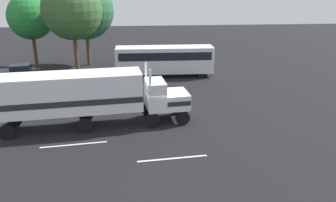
# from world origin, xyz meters

# --- Properties ---
(ground_plane) EXTENTS (120.00, 120.00, 0.00)m
(ground_plane) POSITION_xyz_m (0.00, 0.00, 0.00)
(ground_plane) COLOR black
(lane_stripe_near) EXTENTS (4.39, 0.67, 0.01)m
(lane_stripe_near) POSITION_xyz_m (-5.76, -3.50, 0.01)
(lane_stripe_near) COLOR silver
(lane_stripe_near) RESTS_ON ground_plane
(lane_stripe_mid) EXTENTS (4.40, 0.58, 0.01)m
(lane_stripe_mid) POSITION_xyz_m (0.68, -5.95, 0.01)
(lane_stripe_mid) COLOR silver
(lane_stripe_mid) RESTS_ON ground_plane
(semi_truck) EXTENTS (14.36, 4.35, 4.50)m
(semi_truck) POSITION_xyz_m (-5.25, -0.49, 2.52)
(semi_truck) COLOR white
(semi_truck) RESTS_ON ground_plane
(person_bystander) EXTENTS (0.37, 0.47, 1.63)m
(person_bystander) POSITION_xyz_m (-7.05, 2.40, 0.89)
(person_bystander) COLOR #2D3347
(person_bystander) RESTS_ON ground_plane
(parked_bus) EXTENTS (11.03, 2.72, 3.40)m
(parked_bus) POSITION_xyz_m (1.70, 13.30, 2.07)
(parked_bus) COLOR silver
(parked_bus) RESTS_ON ground_plane
(parked_car) EXTENTS (4.60, 2.36, 1.57)m
(parked_car) POSITION_xyz_m (-14.64, 13.77, 0.81)
(parked_car) COLOR black
(parked_car) RESTS_ON ground_plane
(tree_left) EXTENTS (7.12, 7.12, 10.47)m
(tree_left) POSITION_xyz_m (-7.73, 19.64, 6.89)
(tree_left) COLOR brown
(tree_left) RESTS_ON ground_plane
(tree_center) EXTENTS (5.58, 5.58, 9.05)m
(tree_center) POSITION_xyz_m (-14.35, 19.37, 6.24)
(tree_center) COLOR brown
(tree_center) RESTS_ON ground_plane
(tree_right) EXTENTS (6.35, 6.35, 10.73)m
(tree_right) POSITION_xyz_m (-8.07, 12.94, 7.54)
(tree_right) COLOR brown
(tree_right) RESTS_ON ground_plane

